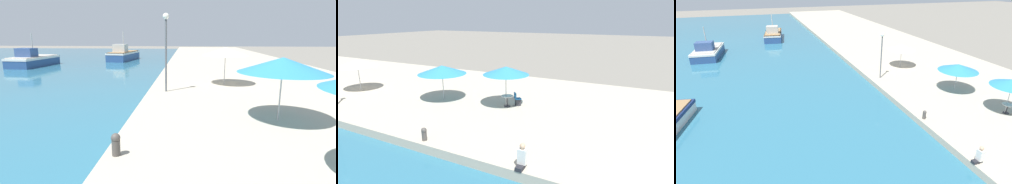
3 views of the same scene
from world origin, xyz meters
TOP-DOWN VIEW (x-y plane):
  - quay_promenade at (8.00, 37.00)m, footprint 16.00×90.00m
  - fishing_boat_mid at (-16.77, 37.47)m, footprint 3.55×7.09m
  - fishing_boat_far at (-7.48, 46.21)m, footprint 3.64×7.89m
  - cafe_umbrella_white at (5.98, 16.40)m, footprint 3.41×3.41m
  - cafe_umbrella_striped at (4.92, 24.22)m, footprint 3.10×3.10m
  - mooring_bollard at (0.39, 12.88)m, footprint 0.26×0.26m
  - lamppost at (1.10, 21.59)m, footprint 0.36×0.36m

SIDE VIEW (x-z plane):
  - quay_promenade at x=8.00m, z-range 0.00..0.51m
  - fishing_boat_mid at x=-16.77m, z-range -1.17..2.84m
  - mooring_bollard at x=0.39m, z-range 0.53..1.18m
  - fishing_boat_far at x=-7.48m, z-range -1.28..3.08m
  - cafe_umbrella_white at x=5.98m, z-range 1.46..3.96m
  - cafe_umbrella_striped at x=4.92m, z-range 1.49..4.01m
  - lamppost at x=1.10m, z-range 1.32..5.88m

